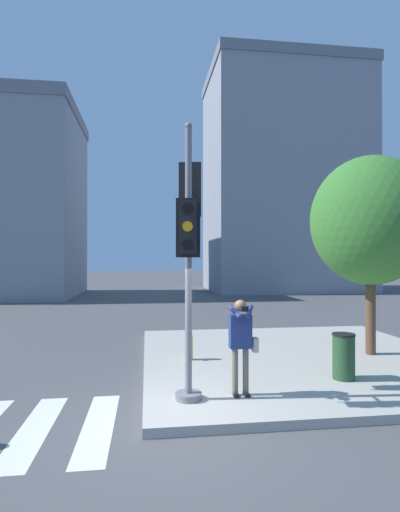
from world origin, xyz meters
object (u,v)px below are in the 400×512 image
(fire_hydrant, at_px, (189,345))
(trash_bin, at_px, (344,356))
(person_photographer, at_px, (241,338))
(street_tree, at_px, (370,221))
(traffic_signal_pole, at_px, (189,241))

(fire_hydrant, bearing_deg, trash_bin, -33.61)
(person_photographer, bearing_deg, fire_hydrant, 104.21)
(fire_hydrant, relative_size, trash_bin, 0.76)
(person_photographer, xyz_separation_m, fire_hydrant, (-0.68, 2.68, -0.70))
(street_tree, distance_m, trash_bin, 4.01)
(street_tree, relative_size, trash_bin, 5.50)
(traffic_signal_pole, xyz_separation_m, fire_hydrant, (0.30, 2.77, -2.47))
(trash_bin, bearing_deg, person_photographer, -164.12)
(trash_bin, bearing_deg, street_tree, 47.85)
(traffic_signal_pole, relative_size, trash_bin, 5.23)
(street_tree, bearing_deg, fire_hydrant, 179.26)
(street_tree, xyz_separation_m, trash_bin, (-1.76, -1.95, -3.03))
(street_tree, height_order, trash_bin, street_tree)
(traffic_signal_pole, distance_m, street_tree, 5.81)
(person_photographer, xyz_separation_m, trash_bin, (2.35, 0.67, -0.57))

